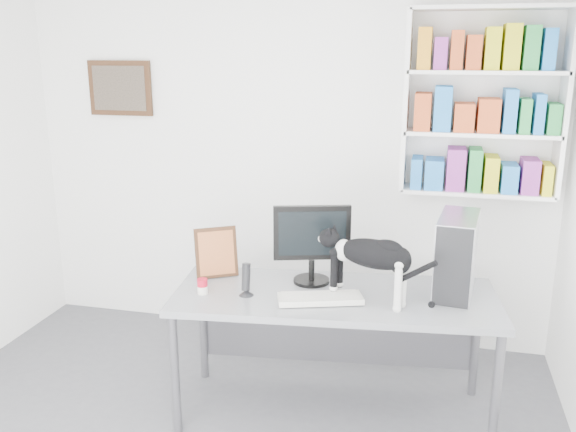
% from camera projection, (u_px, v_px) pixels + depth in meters
% --- Properties ---
extents(room, '(4.01, 4.01, 2.70)m').
position_uv_depth(room, '(176.00, 244.00, 2.74)').
color(room, '#56565B').
rests_on(room, ground).
extents(bookshelf, '(1.03, 0.28, 1.24)m').
position_uv_depth(bookshelf, '(483.00, 103.00, 4.02)').
color(bookshelf, white).
rests_on(bookshelf, room).
extents(wall_art, '(0.52, 0.04, 0.42)m').
position_uv_depth(wall_art, '(120.00, 88.00, 4.73)').
color(wall_art, '#3F2314').
rests_on(wall_art, room).
extents(desk, '(1.98, 0.95, 0.79)m').
position_uv_depth(desk, '(333.00, 354.00, 3.72)').
color(desk, slate).
rests_on(desk, room).
extents(monitor, '(0.52, 0.35, 0.50)m').
position_uv_depth(monitor, '(312.00, 244.00, 3.72)').
color(monitor, black).
rests_on(monitor, desk).
extents(keyboard, '(0.52, 0.33, 0.04)m').
position_uv_depth(keyboard, '(320.00, 298.00, 3.50)').
color(keyboard, beige).
rests_on(keyboard, desk).
extents(pc_tower, '(0.26, 0.49, 0.47)m').
position_uv_depth(pc_tower, '(456.00, 255.00, 3.57)').
color(pc_tower, '#B5B5BA').
rests_on(pc_tower, desk).
extents(speaker, '(0.09, 0.09, 0.20)m').
position_uv_depth(speaker, '(246.00, 279.00, 3.56)').
color(speaker, black).
rests_on(speaker, desk).
extents(leaning_print, '(0.28, 0.23, 0.33)m').
position_uv_depth(leaning_print, '(216.00, 252.00, 3.85)').
color(leaning_print, '#3F2314').
rests_on(leaning_print, desk).
extents(soup_can, '(0.08, 0.08, 0.09)m').
position_uv_depth(soup_can, '(202.00, 286.00, 3.60)').
color(soup_can, red).
rests_on(soup_can, desk).
extents(cat, '(0.66, 0.35, 0.39)m').
position_uv_depth(cat, '(371.00, 269.00, 3.44)').
color(cat, black).
rests_on(cat, desk).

